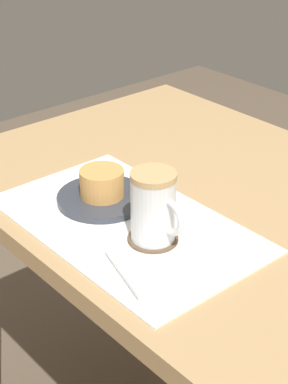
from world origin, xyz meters
name	(u,v)px	position (x,y,z in m)	size (l,w,h in m)	color
dining_table	(209,239)	(0.00, 0.00, 0.64)	(1.03, 0.71, 0.74)	tan
placemat	(126,224)	(-0.03, -0.18, 0.74)	(0.47, 0.29, 0.00)	white
pastry_plate	(102,198)	(-0.11, -0.17, 0.75)	(0.17, 0.17, 0.01)	#333842
pastry	(102,183)	(-0.11, -0.17, 0.78)	(0.08, 0.08, 0.05)	tan
coffee_coaster	(153,239)	(0.04, -0.19, 0.74)	(0.08, 0.08, 0.01)	brown
coffee_mug	(154,207)	(0.05, -0.19, 0.81)	(0.11, 0.07, 0.12)	white
teaspoon	(123,274)	(0.09, -0.29, 0.75)	(0.01, 0.01, 0.13)	silver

